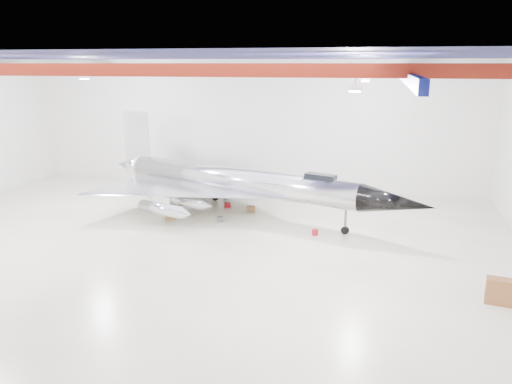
# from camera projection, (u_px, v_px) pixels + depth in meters

# --- Properties ---
(floor) EXTENTS (40.00, 40.00, 0.00)m
(floor) POSITION_uv_depth(u_px,v_px,m) (187.00, 242.00, 30.62)
(floor) COLOR #BDB596
(floor) RESTS_ON ground
(wall_back) EXTENTS (40.00, 0.00, 40.00)m
(wall_back) POSITION_uv_depth(u_px,v_px,m) (249.00, 124.00, 43.33)
(wall_back) COLOR silver
(wall_back) RESTS_ON floor
(ceiling) EXTENTS (40.00, 40.00, 0.00)m
(ceiling) POSITION_uv_depth(u_px,v_px,m) (180.00, 57.00, 27.86)
(ceiling) COLOR #0A0F38
(ceiling) RESTS_ON wall_back
(ceiling_structure) EXTENTS (39.50, 29.50, 1.08)m
(ceiling_structure) POSITION_uv_depth(u_px,v_px,m) (181.00, 69.00, 28.03)
(ceiling_structure) COLOR maroon
(ceiling_structure) RESTS_ON ceiling
(jet_aircraft) EXTENTS (24.97, 18.27, 6.99)m
(jet_aircraft) POSITION_uv_depth(u_px,v_px,m) (237.00, 184.00, 35.61)
(jet_aircraft) COLOR silver
(jet_aircraft) RESTS_ON floor
(desk) EXTENTS (1.40, 0.86, 1.20)m
(desk) POSITION_uv_depth(u_px,v_px,m) (501.00, 292.00, 22.62)
(desk) COLOR brown
(desk) RESTS_ON floor
(crate_ply) EXTENTS (0.65, 0.55, 0.41)m
(crate_ply) POSITION_uv_depth(u_px,v_px,m) (170.00, 217.00, 34.88)
(crate_ply) COLOR olive
(crate_ply) RESTS_ON floor
(toolbox_red) EXTENTS (0.58, 0.52, 0.34)m
(toolbox_red) POSITION_uv_depth(u_px,v_px,m) (227.00, 205.00, 38.01)
(toolbox_red) COLOR maroon
(toolbox_red) RESTS_ON floor
(engine_drum) EXTENTS (0.55, 0.55, 0.38)m
(engine_drum) POSITION_uv_depth(u_px,v_px,m) (220.00, 219.00, 34.45)
(engine_drum) COLOR #59595B
(engine_drum) RESTS_ON floor
(parts_bin) EXTENTS (0.74, 0.66, 0.43)m
(parts_bin) POSITION_uv_depth(u_px,v_px,m) (251.00, 209.00, 36.79)
(parts_bin) COLOR olive
(parts_bin) RESTS_ON floor
(tool_chest) EXTENTS (0.54, 0.54, 0.37)m
(tool_chest) POSITION_uv_depth(u_px,v_px,m) (315.00, 232.00, 31.84)
(tool_chest) COLOR maroon
(tool_chest) RESTS_ON floor
(spares_box) EXTENTS (0.35, 0.35, 0.31)m
(spares_box) POSITION_uv_depth(u_px,v_px,m) (226.00, 198.00, 40.07)
(spares_box) COLOR #59595B
(spares_box) RESTS_ON floor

